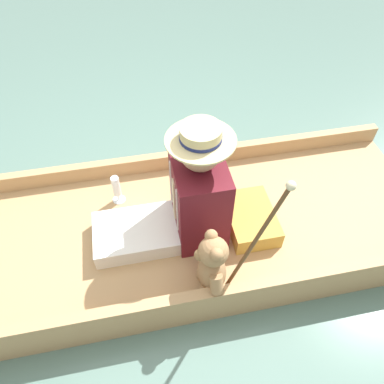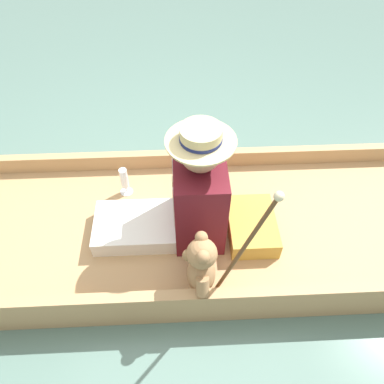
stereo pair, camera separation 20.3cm
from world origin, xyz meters
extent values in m
plane|color=slate|center=(0.00, 0.00, 0.00)|extent=(16.00, 16.00, 0.00)
cube|color=tan|center=(0.00, 0.00, 0.08)|extent=(1.12, 3.29, 0.16)
cube|color=tan|center=(-0.53, 0.00, 0.22)|extent=(0.06, 3.29, 0.12)
cube|color=tan|center=(0.53, 0.00, 0.22)|extent=(0.06, 3.29, 0.12)
cube|color=#B7933D|center=(-0.07, -0.49, 0.22)|extent=(0.40, 0.28, 0.12)
cube|color=white|center=(-0.04, 0.21, 0.21)|extent=(0.34, 0.49, 0.11)
cube|color=#5B141E|center=(-0.04, -0.17, 0.43)|extent=(0.37, 0.28, 0.54)
cube|color=beige|center=(-0.04, -0.03, 0.47)|extent=(0.04, 0.01, 0.30)
cube|color=white|center=(-0.15, -0.03, 0.49)|extent=(0.02, 0.01, 0.32)
cube|color=white|center=(0.06, -0.03, 0.49)|extent=(0.02, 0.01, 0.32)
sphere|color=tan|center=(-0.04, -0.17, 0.80)|extent=(0.21, 0.21, 0.21)
cylinder|color=#CCB77F|center=(-0.04, -0.17, 0.87)|extent=(0.35, 0.35, 0.01)
cylinder|color=#CCB77F|center=(-0.04, -0.17, 0.91)|extent=(0.20, 0.20, 0.07)
cylinder|color=navy|center=(-0.04, -0.17, 0.89)|extent=(0.21, 0.21, 0.02)
ellipsoid|color=#9E754C|center=(-0.42, -0.16, 0.29)|extent=(0.18, 0.15, 0.27)
sphere|color=#9E754C|center=(-0.42, -0.16, 0.48)|extent=(0.15, 0.15, 0.15)
sphere|color=olive|center=(-0.42, -0.10, 0.47)|extent=(0.06, 0.06, 0.06)
sphere|color=#9E754C|center=(-0.48, -0.16, 0.54)|extent=(0.06, 0.06, 0.06)
sphere|color=#9E754C|center=(-0.37, -0.16, 0.54)|extent=(0.06, 0.06, 0.06)
cylinder|color=#9E754C|center=(-0.52, -0.16, 0.34)|extent=(0.10, 0.07, 0.12)
cylinder|color=#9E754C|center=(-0.33, -0.16, 0.34)|extent=(0.10, 0.07, 0.12)
sphere|color=#9E754C|center=(-0.47, -0.13, 0.19)|extent=(0.07, 0.07, 0.07)
sphere|color=#9E754C|center=(-0.37, -0.13, 0.19)|extent=(0.07, 0.07, 0.07)
cylinder|color=silver|center=(0.29, 0.29, 0.16)|extent=(0.08, 0.08, 0.01)
cylinder|color=silver|center=(0.29, 0.29, 0.19)|extent=(0.01, 0.01, 0.05)
cylinder|color=silver|center=(0.29, 0.29, 0.29)|extent=(0.05, 0.05, 0.15)
cylinder|color=brown|center=(-0.46, -0.34, 0.55)|extent=(0.02, 0.24, 0.78)
sphere|color=beige|center=(-0.46, -0.45, 0.94)|extent=(0.04, 0.04, 0.04)
camera|label=1|loc=(-1.37, 0.13, 2.04)|focal=35.00mm
camera|label=2|loc=(-1.39, -0.07, 2.04)|focal=35.00mm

